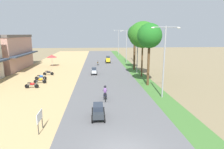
{
  "coord_description": "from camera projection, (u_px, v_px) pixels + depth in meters",
  "views": [
    {
      "loc": [
        -1.49,
        -9.72,
        7.05
      ],
      "look_at": [
        0.5,
        14.67,
        1.81
      ],
      "focal_mm": 30.46,
      "sensor_mm": 36.0,
      "label": 1
    }
  ],
  "objects": [
    {
      "name": "shophouse_mid",
      "position": [
        4.0,
        52.0,
        37.95
      ],
      "size": [
        8.53,
        12.43,
        6.9
      ],
      "color": "tan",
      "rests_on": "ground"
    },
    {
      "name": "streetlamp_farthest",
      "position": [
        119.0,
        41.0,
        62.37
      ],
      "size": [
        3.16,
        0.2,
        8.31
      ],
      "color": "gray",
      "rests_on": "median_strip"
    },
    {
      "name": "streetlamp_far",
      "position": [
        126.0,
        44.0,
        46.13
      ],
      "size": [
        3.16,
        0.2,
        7.84
      ],
      "color": "gray",
      "rests_on": "median_strip"
    },
    {
      "name": "car_hatchback_silver",
      "position": [
        94.0,
        71.0,
        33.23
      ],
      "size": [
        1.04,
        2.0,
        1.23
      ],
      "color": "#B7BCC1",
      "rests_on": "road_strip"
    },
    {
      "name": "parked_motorbike_second",
      "position": [
        40.0,
        80.0,
        27.21
      ],
      "size": [
        1.8,
        0.54,
        0.94
      ],
      "color": "black",
      "rests_on": "dirt_shoulder"
    },
    {
      "name": "parked_motorbike_fourth",
      "position": [
        48.0,
        72.0,
        32.63
      ],
      "size": [
        1.8,
        0.54,
        0.94
      ],
      "color": "black",
      "rests_on": "dirt_shoulder"
    },
    {
      "name": "streetlamp_mid",
      "position": [
        137.0,
        49.0,
        33.79
      ],
      "size": [
        3.16,
        0.2,
        7.48
      ],
      "color": "gray",
      "rests_on": "median_strip"
    },
    {
      "name": "utility_pole_near",
      "position": [
        134.0,
        44.0,
        48.92
      ],
      "size": [
        1.8,
        0.2,
        8.55
      ],
      "color": "brown",
      "rests_on": "ground"
    },
    {
      "name": "street_signboard",
      "position": [
        40.0,
        118.0,
        13.75
      ],
      "size": [
        0.06,
        1.3,
        1.5
      ],
      "color": "#262628",
      "rests_on": "dirt_shoulder"
    },
    {
      "name": "motorbike_ahead_third",
      "position": [
        98.0,
        63.0,
        43.42
      ],
      "size": [
        0.54,
        1.8,
        0.94
      ],
      "color": "black",
      "rests_on": "road_strip"
    },
    {
      "name": "motorbike_ahead_second",
      "position": [
        105.0,
        93.0,
        20.26
      ],
      "size": [
        0.54,
        1.8,
        1.66
      ],
      "color": "black",
      "rests_on": "road_strip"
    },
    {
      "name": "median_tree_second",
      "position": [
        143.0,
        35.0,
        30.5
      ],
      "size": [
        4.6,
        4.6,
        8.98
      ],
      "color": "#4C351E",
      "rests_on": "median_strip"
    },
    {
      "name": "parked_motorbike_nearest",
      "position": [
        32.0,
        85.0,
        24.84
      ],
      "size": [
        1.8,
        0.54,
        0.94
      ],
      "color": "black",
      "rests_on": "dirt_shoulder"
    },
    {
      "name": "parked_motorbike_third",
      "position": [
        41.0,
        77.0,
        29.3
      ],
      "size": [
        1.8,
        0.54,
        0.94
      ],
      "color": "black",
      "rests_on": "dirt_shoulder"
    },
    {
      "name": "streetlamp_near",
      "position": [
        164.0,
        57.0,
        20.5
      ],
      "size": [
        3.16,
        0.2,
        7.83
      ],
      "color": "gray",
      "rests_on": "median_strip"
    },
    {
      "name": "median_tree_nearest",
      "position": [
        150.0,
        36.0,
        25.07
      ],
      "size": [
        3.27,
        3.27,
        8.4
      ],
      "color": "#4C351E",
      "rests_on": "median_strip"
    },
    {
      "name": "car_sedan_charcoal",
      "position": [
        98.0,
        111.0,
        15.92
      ],
      "size": [
        1.1,
        2.26,
        1.19
      ],
      "color": "#282D33",
      "rests_on": "road_strip"
    },
    {
      "name": "vendor_umbrella",
      "position": [
        52.0,
        56.0,
        41.31
      ],
      "size": [
        2.2,
        2.2,
        2.52
      ],
      "color": "#99999E",
      "rests_on": "dirt_shoulder"
    },
    {
      "name": "car_van_yellow",
      "position": [
        108.0,
        59.0,
        46.53
      ],
      "size": [
        1.19,
        2.41,
        1.67
      ],
      "color": "gold",
      "rests_on": "road_strip"
    },
    {
      "name": "median_tree_third",
      "position": [
        135.0,
        34.0,
        36.52
      ],
      "size": [
        2.86,
        2.86,
        8.63
      ],
      "color": "#4C351E",
      "rests_on": "median_strip"
    }
  ]
}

